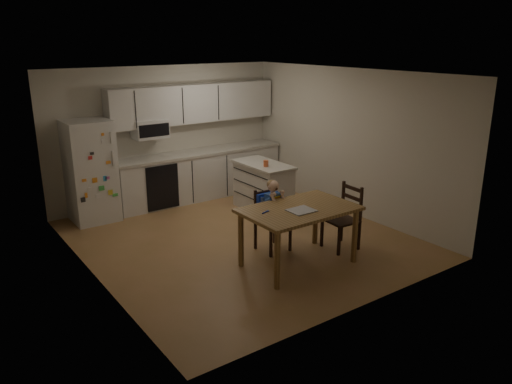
{
  "coord_description": "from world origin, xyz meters",
  "views": [
    {
      "loc": [
        -3.95,
        -5.97,
        2.98
      ],
      "look_at": [
        -0.13,
        -0.6,
        0.93
      ],
      "focal_mm": 35.0,
      "sensor_mm": 36.0,
      "label": 1
    }
  ],
  "objects": [
    {
      "name": "kitchen_island",
      "position": [
        1.08,
        0.88,
        0.44
      ],
      "size": [
        0.61,
        1.17,
        0.87
      ],
      "color": "silver",
      "rests_on": "ground"
    },
    {
      "name": "kitchen_run",
      "position": [
        0.5,
        2.24,
        0.88
      ],
      "size": [
        3.37,
        0.62,
        2.15
      ],
      "color": "silver",
      "rests_on": "ground"
    },
    {
      "name": "chair_booster",
      "position": [
        0.15,
        -0.58,
        0.64
      ],
      "size": [
        0.41,
        0.41,
        1.06
      ],
      "rotation": [
        0.0,
        0.0,
        0.03
      ],
      "color": "black",
      "rests_on": "ground"
    },
    {
      "name": "chair_side",
      "position": [
        1.09,
        -1.15,
        0.54
      ],
      "size": [
        0.44,
        0.44,
        0.95
      ],
      "rotation": [
        0.0,
        0.0,
        -1.63
      ],
      "color": "black",
      "rests_on": "ground"
    },
    {
      "name": "dining_table",
      "position": [
        0.15,
        -1.2,
        0.7
      ],
      "size": [
        1.51,
        0.97,
        0.81
      ],
      "color": "brown",
      "rests_on": "ground"
    },
    {
      "name": "toddler_spoon",
      "position": [
        -0.34,
        -1.09,
        0.82
      ],
      "size": [
        0.12,
        0.06,
        0.02
      ],
      "primitive_type": "cylinder",
      "rotation": [
        0.0,
        1.57,
        0.35
      ],
      "color": "#1836C4",
      "rests_on": "dining_table"
    },
    {
      "name": "red_cup",
      "position": [
        0.98,
        0.67,
        0.92
      ],
      "size": [
        0.09,
        0.09,
        0.11
      ],
      "primitive_type": "cylinder",
      "color": "#DB6032",
      "rests_on": "kitchen_island"
    },
    {
      "name": "napkin",
      "position": [
        0.09,
        -1.3,
        0.82
      ],
      "size": [
        0.33,
        0.29,
        0.01
      ],
      "primitive_type": "cube",
      "color": "#A3A3A8",
      "rests_on": "dining_table"
    },
    {
      "name": "refrigerator",
      "position": [
        -1.55,
        2.15,
        0.85
      ],
      "size": [
        0.72,
        0.7,
        1.7
      ],
      "primitive_type": "cube",
      "color": "silver",
      "rests_on": "ground"
    },
    {
      "name": "room",
      "position": [
        0.0,
        0.48,
        1.25
      ],
      "size": [
        4.52,
        5.01,
        2.51
      ],
      "color": "olive",
      "rests_on": "ground"
    }
  ]
}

